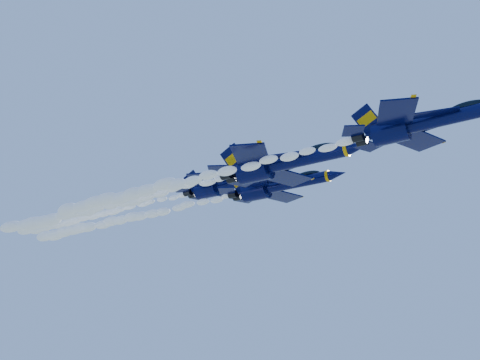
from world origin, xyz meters
The scene contains 8 objects.
jet_lead centered at (20.86, -8.92, 150.61)m, with size 16.06×13.18×5.97m.
smoke_trail_jet_lead centered at (-8.04, -8.92, 150.18)m, with size 44.08×1.92×1.73m, color white.
jet_second centered at (3.16, -4.28, 151.85)m, with size 19.20×15.75×7.14m.
smoke_trail_jet_second centered at (-27.09, -4.28, 151.39)m, with size 44.08×2.29×2.06m, color white.
jet_third centered at (-3.26, 6.65, 153.52)m, with size 18.23×14.96×6.78m.
smoke_trail_jet_third centered at (-33.09, 6.65, 153.08)m, with size 44.08×2.18×1.96m, color white.
jet_fourth centered at (-15.55, 11.72, 157.56)m, with size 18.61×15.26×6.91m.
smoke_trail_jet_fourth centered at (-45.54, 11.72, 157.11)m, with size 44.08×2.22×2.00m, color white.
Camera 1 is at (30.28, -57.55, 127.47)m, focal length 40.00 mm.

